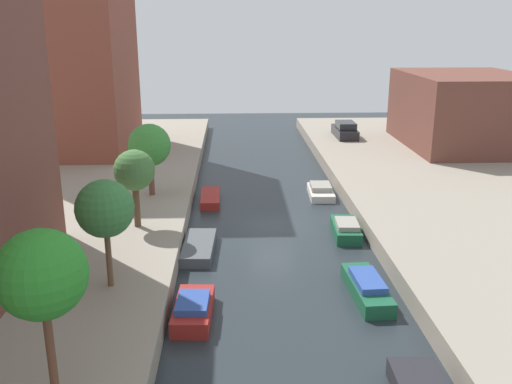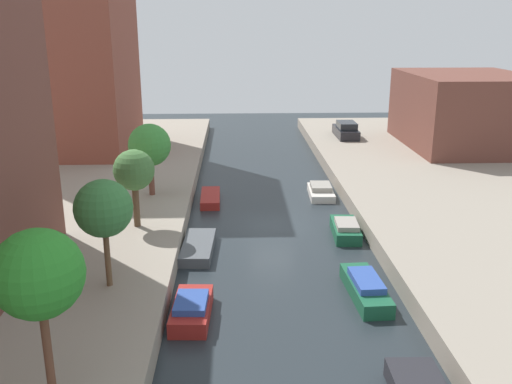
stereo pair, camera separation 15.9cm
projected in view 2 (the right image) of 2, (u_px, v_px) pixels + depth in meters
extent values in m
plane|color=#232B30|center=(272.00, 226.00, 33.12)|extent=(84.00, 84.00, 0.00)
cube|color=gray|center=(14.00, 221.00, 32.43)|extent=(20.00, 64.00, 1.00)
cube|color=brown|center=(64.00, 26.00, 45.63)|extent=(10.00, 11.83, 20.28)
cube|color=brown|center=(466.00, 110.00, 48.85)|extent=(10.00, 12.95, 6.26)
cylinder|color=brown|center=(48.00, 355.00, 15.73)|extent=(0.24, 0.24, 3.24)
sphere|color=#2A8728|center=(38.00, 274.00, 15.01)|extent=(2.49, 2.49, 2.49)
cylinder|color=brown|center=(107.00, 257.00, 23.10)|extent=(0.24, 0.24, 2.56)
sphere|color=#36763A|center=(103.00, 208.00, 22.48)|extent=(2.37, 2.37, 2.37)
cylinder|color=brown|center=(136.00, 205.00, 29.89)|extent=(0.35, 0.35, 2.36)
sphere|color=#417138|center=(134.00, 170.00, 29.32)|extent=(2.17, 2.17, 2.17)
cylinder|color=brown|center=(151.00, 177.00, 35.37)|extent=(0.36, 0.36, 2.29)
sphere|color=#3A8C39|center=(150.00, 145.00, 34.76)|extent=(2.65, 2.65, 2.65)
cube|color=black|center=(346.00, 132.00, 53.33)|extent=(1.84, 4.67, 0.86)
cube|color=#1E2328|center=(347.00, 125.00, 52.77)|extent=(1.62, 2.57, 0.63)
cube|color=maroon|center=(192.00, 310.00, 22.77)|extent=(1.64, 3.46, 0.66)
cube|color=#2D4C9E|center=(191.00, 302.00, 22.45)|extent=(1.34, 1.92, 0.27)
cube|color=#4C5156|center=(198.00, 247.00, 29.27)|extent=(1.75, 4.28, 0.54)
cube|color=maroon|center=(210.00, 198.00, 37.39)|extent=(1.32, 3.79, 0.53)
cube|color=#195638|center=(365.00, 290.00, 24.53)|extent=(1.52, 4.30, 0.66)
cube|color=#2D4C9E|center=(366.00, 280.00, 24.33)|extent=(1.23, 2.38, 0.29)
cube|color=#195638|center=(345.00, 230.00, 31.52)|extent=(1.57, 3.48, 0.65)
cube|color=gray|center=(347.00, 224.00, 31.11)|extent=(1.28, 1.94, 0.27)
cube|color=beige|center=(321.00, 193.00, 38.63)|extent=(1.74, 3.55, 0.49)
cube|color=gray|center=(321.00, 187.00, 38.62)|extent=(1.43, 1.97, 0.33)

